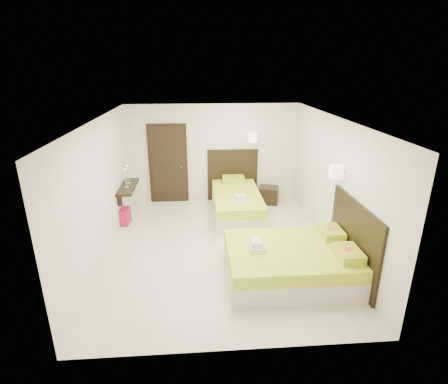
{
  "coord_description": "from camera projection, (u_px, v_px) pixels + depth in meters",
  "views": [
    {
      "loc": [
        -0.4,
        -6.32,
        3.52
      ],
      "look_at": [
        0.1,
        0.3,
        1.1
      ],
      "focal_mm": 28.0,
      "sensor_mm": 36.0,
      "label": 1
    }
  ],
  "objects": [
    {
      "name": "console_shelf",
      "position": [
        128.0,
        187.0,
        8.23
      ],
      "size": [
        0.35,
        1.2,
        0.78
      ],
      "color": "black",
      "rests_on": "ground"
    },
    {
      "name": "ottoman",
      "position": [
        121.0,
        216.0,
        8.17
      ],
      "size": [
        0.4,
        0.4,
        0.38
      ],
      "primitive_type": "cube",
      "rotation": [
        0.0,
        0.0,
        -0.07
      ],
      "color": "maroon",
      "rests_on": "ground"
    },
    {
      "name": "bed_double",
      "position": [
        295.0,
        261.0,
        6.06
      ],
      "size": [
        2.21,
        1.87,
        1.82
      ],
      "color": "beige",
      "rests_on": "ground"
    },
    {
      "name": "door",
      "position": [
        168.0,
        164.0,
        9.24
      ],
      "size": [
        1.02,
        0.15,
        2.14
      ],
      "color": "black",
      "rests_on": "ground"
    },
    {
      "name": "nightstand",
      "position": [
        269.0,
        195.0,
        9.41
      ],
      "size": [
        0.61,
        0.57,
        0.45
      ],
      "primitive_type": "cube",
      "rotation": [
        0.0,
        0.0,
        -0.29
      ],
      "color": "black",
      "rests_on": "ground"
    },
    {
      "name": "bed_single",
      "position": [
        236.0,
        201.0,
        8.67
      ],
      "size": [
        1.36,
        2.26,
        1.86
      ],
      "color": "beige",
      "rests_on": "ground"
    },
    {
      "name": "floor",
      "position": [
        220.0,
        247.0,
        7.15
      ],
      "size": [
        5.5,
        5.5,
        0.0
      ],
      "primitive_type": "plane",
      "color": "beige",
      "rests_on": "ground"
    }
  ]
}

